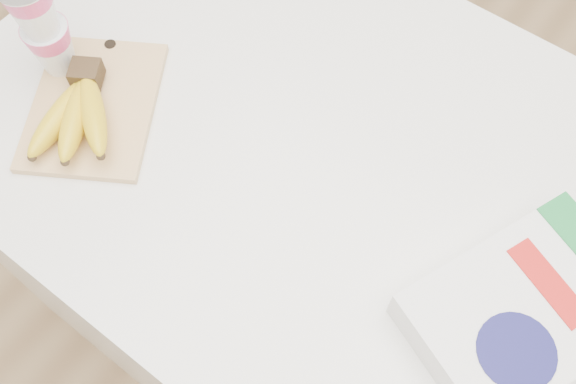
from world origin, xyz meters
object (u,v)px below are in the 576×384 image
object	(u,v)px
bananas	(77,112)
yogurt_stack	(42,25)
table	(317,264)
cereal_box	(525,311)
cutting_board	(94,106)

from	to	relation	value
bananas	yogurt_stack	world-z (taller)	yogurt_stack
table	yogurt_stack	world-z (taller)	yogurt_stack
bananas	cereal_box	xyz separation A→B (m)	(0.71, 0.14, -0.01)
table	bananas	size ratio (longest dim) A/B	6.20
table	yogurt_stack	xyz separation A→B (m)	(-0.46, -0.13, 0.59)
yogurt_stack	bananas	bearing A→B (deg)	-29.03
cutting_board	cereal_box	world-z (taller)	cereal_box
table	bananas	bearing A→B (deg)	-151.25
bananas	cereal_box	bearing A→B (deg)	10.71
table	cereal_box	world-z (taller)	cereal_box
cutting_board	bananas	bearing A→B (deg)	-105.68
cutting_board	yogurt_stack	size ratio (longest dim) A/B	1.46
cutting_board	yogurt_stack	world-z (taller)	yogurt_stack
bananas	cereal_box	size ratio (longest dim) A/B	0.57
cutting_board	table	bearing A→B (deg)	-7.71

